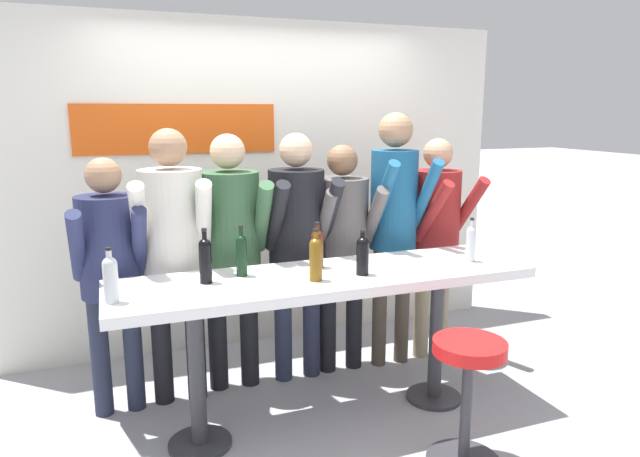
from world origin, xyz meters
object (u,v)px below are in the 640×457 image
Objects in this scene: wine_bottle_4 at (471,242)px; person_center_left at (230,236)px; person_right at (394,210)px; wine_bottle_2 at (363,254)px; wine_bottle_3 at (317,247)px; person_far_right at (436,224)px; wine_bottle_6 at (111,277)px; wine_bottle_1 at (316,257)px; wine_bottle_0 at (241,253)px; wine_bottle_5 at (205,258)px; tasting_table at (326,295)px; bar_stool at (468,383)px; person_center_right at (342,235)px; person_left at (173,238)px; person_far_left at (110,260)px; person_center at (297,231)px.

person_center_left is at bearing 153.11° from wine_bottle_4.
person_right is 0.89m from wine_bottle_2.
wine_bottle_3 is at bearing -45.24° from person_center_left.
person_far_right reaches higher than wine_bottle_6.
wine_bottle_2 is 0.95× the size of wine_bottle_3.
wine_bottle_3 is (-0.75, -0.44, -0.10)m from person_right.
person_right is 1.10m from wine_bottle_1.
wine_bottle_2 is at bearing -152.49° from person_far_right.
wine_bottle_5 is (-0.22, -0.07, 0.01)m from wine_bottle_0.
person_far_right is (1.13, 0.63, 0.23)m from tasting_table.
bar_stool is 1.55m from wine_bottle_5.
wine_bottle_0 is (-0.47, 0.13, 0.27)m from tasting_table.
wine_bottle_5 is at bearing 174.69° from tasting_table.
wine_bottle_6 is at bearing 179.87° from wine_bottle_1.
person_center_right is 5.80× the size of wine_bottle_6.
tasting_table is at bearing -118.06° from person_center_right.
person_left is 1.93m from person_far_right.
wine_bottle_3 is (0.00, 0.14, 0.26)m from tasting_table.
person_center is at bearing 1.77° from person_far_left.
person_center reaches higher than wine_bottle_0.
person_center_left is 1.05m from wine_bottle_6.
person_right reaches higher than wine_bottle_1.
wine_bottle_4 is at bearing -12.13° from wine_bottle_3.
person_far_right is at bearing 37.53° from wine_bottle_2.
person_center is at bearing 111.77° from bar_stool.
wine_bottle_3 is at bearing -22.25° from person_left.
person_right reaches higher than person_far_right.
wine_bottle_3 is (-0.19, 0.24, 0.01)m from wine_bottle_2.
wine_bottle_4 is 2.12m from wine_bottle_6.
person_center_left is 5.81× the size of wine_bottle_1.
wine_bottle_4 is (1.05, 0.05, -0.01)m from wine_bottle_1.
person_left is 0.97m from wine_bottle_1.
wine_bottle_6 is (-1.71, 0.57, 0.60)m from bar_stool.
person_far_left is 0.39m from person_left.
person_far_left is 2.31m from person_far_right.
person_center_left reaches higher than person_far_left.
wine_bottle_6 is at bearing -90.76° from person_far_left.
wine_bottle_2 is 0.30m from wine_bottle_3.
person_left is 1.02× the size of person_center_left.
bar_stool is at bearing -56.58° from wine_bottle_3.
person_far_right reaches higher than wine_bottle_0.
person_far_left is at bearing 154.68° from wine_bottle_2.
wine_bottle_2 reaches higher than bar_stool.
tasting_table reaches higher than bar_stool.
bar_stool is 0.90m from wine_bottle_2.
wine_bottle_6 is at bearing -168.07° from wine_bottle_3.
person_far_left is at bearing -171.84° from person_left.
tasting_table is 0.30m from wine_bottle_3.
person_center_right is 5.89× the size of wine_bottle_4.
wine_bottle_4 is at bearing 2.36° from wine_bottle_2.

